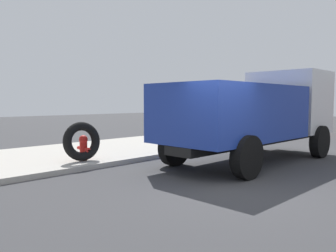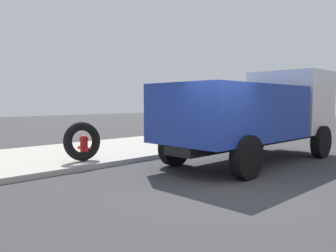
% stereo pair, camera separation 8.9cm
% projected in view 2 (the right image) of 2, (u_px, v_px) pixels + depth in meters
% --- Properties ---
extents(ground_plane, '(80.00, 80.00, 0.00)m').
position_uv_depth(ground_plane, '(234.00, 189.00, 7.44)').
color(ground_plane, '#38383A').
extents(sidewalk_curb, '(36.00, 5.00, 0.15)m').
position_uv_depth(sidewalk_curb, '(80.00, 153.00, 12.01)').
color(sidewalk_curb, '#ADA89E').
rests_on(sidewalk_curb, ground).
extents(fire_hydrant, '(0.26, 0.60, 0.76)m').
position_uv_depth(fire_hydrant, '(84.00, 147.00, 10.25)').
color(fire_hydrant, red).
rests_on(fire_hydrant, sidewalk_curb).
extents(loose_tire, '(1.20, 0.50, 1.18)m').
position_uv_depth(loose_tire, '(82.00, 141.00, 10.01)').
color(loose_tire, black).
rests_on(loose_tire, sidewalk_curb).
extents(dump_truck_blue, '(7.03, 2.88, 3.00)m').
position_uv_depth(dump_truck_blue, '(256.00, 111.00, 10.85)').
color(dump_truck_blue, '#1E3899').
rests_on(dump_truck_blue, ground).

